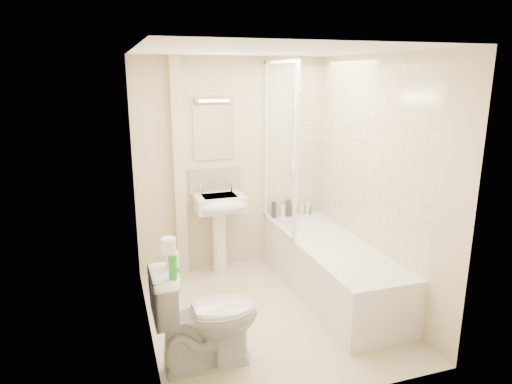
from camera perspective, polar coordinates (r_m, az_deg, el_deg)
name	(u,v)px	position (r m, az deg, el deg)	size (l,w,h in m)	color
floor	(268,313)	(4.51, 1.56, -14.83)	(2.50, 2.50, 0.00)	beige
wall_back	(232,165)	(5.22, -2.98, 3.37)	(2.20, 0.02, 2.40)	beige
wall_left	(143,202)	(3.84, -13.98, -1.20)	(0.02, 2.50, 2.40)	beige
wall_right	(377,182)	(4.54, 14.87, 1.18)	(0.02, 2.50, 2.40)	beige
ceiling	(270,50)	(3.93, 1.82, 17.28)	(2.20, 2.50, 0.02)	white
tile_back	(294,143)	(5.41, 4.75, 6.17)	(0.70, 0.01, 1.75)	beige
tile_right	(366,156)	(4.65, 13.59, 4.42)	(0.01, 2.10, 1.75)	beige
pipe_boxing	(179,170)	(5.04, -9.63, 2.77)	(0.12, 0.12, 2.40)	beige
splashback	(215,181)	(5.20, -5.15, 1.37)	(0.60, 0.01, 0.30)	beige
mirror	(214,133)	(5.10, -5.28, 7.39)	(0.46, 0.01, 0.60)	white
strip_light	(214,99)	(5.04, -5.32, 11.53)	(0.42, 0.07, 0.07)	silver
bathtub	(331,266)	(4.82, 9.30, -9.17)	(0.70, 2.10, 0.55)	white
shower_screen	(279,148)	(4.87, 2.95, 5.56)	(0.04, 0.92, 1.80)	white
shower_fixture	(295,133)	(5.35, 4.94, 7.38)	(0.10, 0.16, 0.99)	white
pedestal_sink	(220,212)	(5.06, -4.48, -2.52)	(0.54, 0.49, 1.04)	white
bottle_black_a	(274,210)	(5.41, 2.26, -2.23)	(0.06, 0.06, 0.20)	black
bottle_white_a	(283,211)	(5.46, 3.34, -2.38)	(0.06, 0.06, 0.14)	white
bottle_black_b	(288,208)	(5.48, 4.07, -2.01)	(0.06, 0.06, 0.20)	black
bottle_blue	(293,210)	(5.51, 4.64, -2.32)	(0.05, 0.05, 0.13)	navy
bottle_cream	(301,208)	(5.55, 5.69, -2.07)	(0.06, 0.06, 0.16)	beige
bottle_white_b	(308,208)	(5.58, 6.49, -2.01)	(0.05, 0.05, 0.15)	white
bottle_green	(309,210)	(5.60, 6.66, -2.27)	(0.06, 0.06, 0.10)	green
toilet	(206,316)	(3.65, -6.25, -15.15)	(0.81, 0.47, 0.82)	white
toilet_roll_lower	(172,260)	(3.48, -10.43, -8.31)	(0.10, 0.10, 0.11)	white
toilet_roll_upper	(169,245)	(3.46, -10.88, -6.57)	(0.11, 0.11, 0.11)	white
green_bottle	(173,267)	(3.27, -10.38, -9.15)	(0.06, 0.06, 0.18)	green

